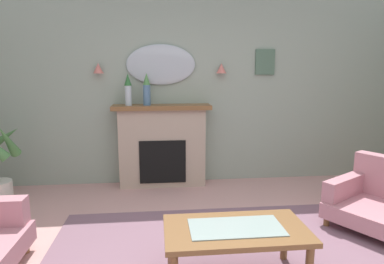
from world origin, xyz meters
The scene contains 10 objects.
wall_back centered at (0.00, 2.57, 1.36)m, with size 7.29×0.10×2.73m, color #93A393.
fireplace centered at (-0.52, 2.35, 0.57)m, with size 1.36×0.36×1.16m.
mantel_vase_centre centered at (-0.97, 2.32, 1.39)m, with size 0.10×0.10×0.43m.
mantel_vase_right centered at (-0.72, 2.32, 1.38)m, with size 0.10×0.10×0.44m.
wall_mirror centered at (-0.52, 2.49, 1.71)m, with size 0.96×0.06×0.56m, color #B2BCC6.
wall_sconce_left centered at (-1.37, 2.44, 1.66)m, with size 0.14×0.14×0.14m, color #D17066.
wall_sconce_right centered at (0.33, 2.44, 1.66)m, with size 0.14×0.14×0.14m, color #D17066.
framed_picture centered at (0.98, 2.50, 1.75)m, with size 0.28×0.03×0.36m, color #4C6B56.
coffee_table centered at (0.00, 0.04, 0.38)m, with size 1.10×0.60×0.45m.
armchair_by_coffee_table centered at (1.73, 0.78, 0.31)m, with size 1.12×1.11×0.71m.
Camera 1 is at (-0.59, -2.32, 1.62)m, focal length 31.51 mm.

